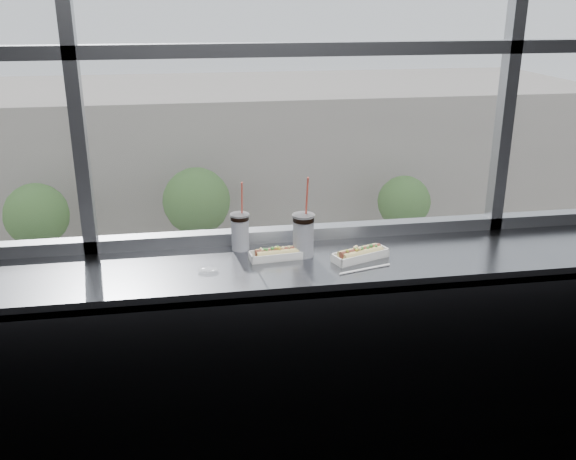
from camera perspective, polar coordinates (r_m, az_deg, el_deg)
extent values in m
plane|color=black|center=(3.39, 1.17, -9.47)|extent=(6.00, 0.00, 6.00)
cube|color=gray|center=(2.92, 2.25, -3.19)|extent=(6.00, 0.55, 0.06)
cube|color=gray|center=(2.95, 3.14, -14.47)|extent=(6.00, 0.04, 1.04)
cube|color=white|center=(2.91, -1.00, -2.51)|extent=(0.25, 0.10, 0.01)
cube|color=white|center=(2.91, -1.00, -2.21)|extent=(0.25, 0.10, 0.03)
cylinder|color=#DAC575|center=(2.90, -1.00, -2.08)|extent=(0.19, 0.06, 0.04)
cylinder|color=brown|center=(2.90, -1.00, -1.87)|extent=(0.20, 0.05, 0.03)
cube|color=white|center=(2.93, 6.43, -2.53)|extent=(0.28, 0.17, 0.01)
cube|color=white|center=(2.92, 6.44, -2.21)|extent=(0.28, 0.17, 0.04)
cylinder|color=#DAC575|center=(2.92, 6.45, -2.07)|extent=(0.21, 0.11, 0.04)
cylinder|color=brown|center=(2.91, 6.46, -1.85)|extent=(0.21, 0.10, 0.03)
cylinder|color=white|center=(3.00, -4.28, -0.23)|extent=(0.08, 0.08, 0.17)
cylinder|color=black|center=(2.97, -4.32, 1.11)|extent=(0.09, 0.09, 0.02)
cylinder|color=silver|center=(2.97, -4.32, 1.36)|extent=(0.09, 0.09, 0.01)
cylinder|color=#C74232|center=(2.94, -4.12, 2.72)|extent=(0.01, 0.04, 0.18)
cylinder|color=white|center=(2.91, 1.37, -0.55)|extent=(0.09, 0.09, 0.19)
cylinder|color=black|center=(2.89, 1.38, 1.01)|extent=(0.10, 0.10, 0.02)
cylinder|color=silver|center=(2.88, 1.39, 1.31)|extent=(0.10, 0.10, 0.01)
cylinder|color=#C74232|center=(2.85, 1.69, 2.90)|extent=(0.01, 0.05, 0.20)
cylinder|color=white|center=(2.81, 6.86, -3.47)|extent=(0.24, 0.07, 0.01)
ellipsoid|color=silver|center=(2.79, -7.13, -3.50)|extent=(0.10, 0.07, 0.02)
plane|color=#A39C88|center=(48.25, -8.53, 3.94)|extent=(120.00, 120.00, 0.00)
cube|color=black|center=(26.43, -7.16, -10.05)|extent=(80.00, 10.00, 0.06)
cube|color=#A39C88|center=(33.60, -7.83, -3.26)|extent=(80.00, 6.00, 0.04)
cube|color=#9D948B|center=(41.93, -8.61, 7.14)|extent=(50.00, 14.00, 8.00)
imported|color=#AEAEAE|center=(23.64, 10.39, -11.12)|extent=(3.14, 6.51, 2.10)
imported|color=black|center=(23.12, -22.01, -13.39)|extent=(3.13, 6.13, 1.96)
imported|color=maroon|center=(22.44, -11.12, -12.83)|extent=(2.80, 6.69, 2.23)
imported|color=#EBE1C5|center=(31.53, 11.89, -3.04)|extent=(3.18, 6.35, 2.04)
imported|color=#A43438|center=(29.81, -0.35, -3.86)|extent=(3.40, 6.70, 2.15)
imported|color=#66605B|center=(34.27, -19.98, -1.95)|extent=(0.93, 0.69, 2.08)
imported|color=#66605B|center=(33.56, -2.74, -0.95)|extent=(0.77, 1.03, 2.32)
imported|color=#66605B|center=(32.16, -8.69, -2.21)|extent=(1.00, 0.75, 2.24)
imported|color=#66605B|center=(34.28, 7.45, -0.86)|extent=(0.69, 0.92, 2.08)
cylinder|color=#47382B|center=(33.92, -20.99, -2.16)|extent=(0.23, 0.23, 2.32)
sphere|color=#497B33|center=(33.23, -21.45, 1.25)|extent=(3.10, 3.10, 3.10)
cylinder|color=#47382B|center=(33.13, -7.93, -1.28)|extent=(0.25, 0.25, 2.54)
sphere|color=#497B33|center=(32.37, -8.13, 2.56)|extent=(3.38, 3.38, 3.38)
cylinder|color=#47382B|center=(35.11, 10.07, -0.53)|extent=(0.21, 0.21, 2.10)
sphere|color=#497B33|center=(34.49, 10.26, 2.46)|extent=(2.80, 2.80, 2.80)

